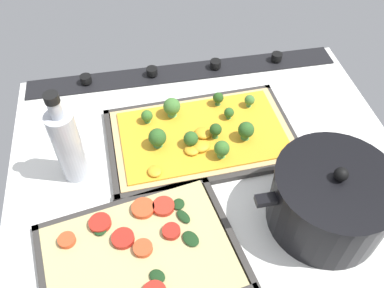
{
  "coord_description": "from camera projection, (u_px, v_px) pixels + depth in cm",
  "views": [
    {
      "loc": [
        13.35,
        51.14,
        66.93
      ],
      "look_at": [
        3.42,
        -1.92,
        5.57
      ],
      "focal_mm": 38.11,
      "sensor_mm": 36.0,
      "label": 1
    }
  ],
  "objects": [
    {
      "name": "ground_plane",
      "position": [
        210.0,
        170.0,
        0.86
      ],
      "size": [
        82.65,
        69.61,
        3.0
      ],
      "primitive_type": "cube",
      "color": "silver"
    },
    {
      "name": "stove_control_panel",
      "position": [
        184.0,
        71.0,
        1.05
      ],
      "size": [
        79.34,
        7.0,
        2.6
      ],
      "color": "black",
      "rests_on": "ground_plane"
    },
    {
      "name": "baking_tray_front",
      "position": [
        201.0,
        138.0,
        0.9
      ],
      "size": [
        41.71,
        26.99,
        1.3
      ],
      "color": "#33302D",
      "rests_on": "ground_plane"
    },
    {
      "name": "broccoli_pizza",
      "position": [
        200.0,
        134.0,
        0.89
      ],
      "size": [
        39.21,
        24.49,
        6.02
      ],
      "color": "tan",
      "rests_on": "baking_tray_front"
    },
    {
      "name": "baking_tray_back",
      "position": [
        140.0,
        258.0,
        0.71
      ],
      "size": [
        37.59,
        30.42,
        1.3
      ],
      "color": "#33302D",
      "rests_on": "ground_plane"
    },
    {
      "name": "veggie_pizza_back",
      "position": [
        139.0,
        253.0,
        0.71
      ],
      "size": [
        34.82,
        27.65,
        1.9
      ],
      "color": "tan",
      "rests_on": "baking_tray_back"
    },
    {
      "name": "cooking_pot",
      "position": [
        330.0,
        199.0,
        0.72
      ],
      "size": [
        28.12,
        21.34,
        14.86
      ],
      "color": "black",
      "rests_on": "ground_plane"
    },
    {
      "name": "oil_bottle",
      "position": [
        68.0,
        144.0,
        0.77
      ],
      "size": [
        5.35,
        5.35,
        21.49
      ],
      "color": "#B7BCC6",
      "rests_on": "ground_plane"
    }
  ]
}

